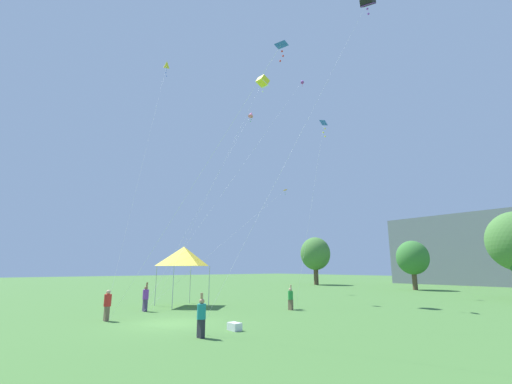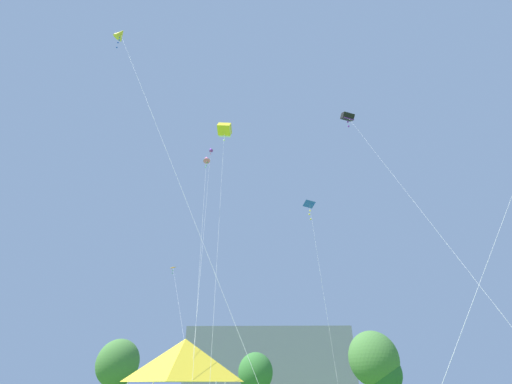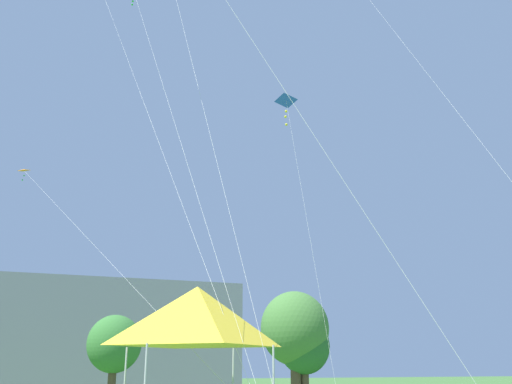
{
  "view_description": "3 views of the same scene",
  "coord_description": "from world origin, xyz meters",
  "views": [
    {
      "loc": [
        17.9,
        -8.7,
        2.93
      ],
      "look_at": [
        -4.68,
        9.69,
        9.37
      ],
      "focal_mm": 24.0,
      "sensor_mm": 36.0,
      "label": 1
    },
    {
      "loc": [
        -4.16,
        -10.53,
        2.99
      ],
      "look_at": [
        -4.56,
        7.68,
        13.21
      ],
      "focal_mm": 24.0,
      "sensor_mm": 36.0,
      "label": 2
    },
    {
      "loc": [
        -11.21,
        -10.34,
        2.57
      ],
      "look_at": [
        -3.45,
        10.32,
        9.31
      ],
      "focal_mm": 40.0,
      "sensor_mm": 36.0,
      "label": 3
    }
  ],
  "objects": [
    {
      "name": "person_teal_shirt",
      "position": [
        4.37,
        -0.73,
        0.9
      ],
      "size": [
        0.38,
        0.38,
        1.85
      ],
      "rotation": [
        0.0,
        0.0,
        3.83
      ],
      "color": "#282833",
      "rests_on": "ground"
    },
    {
      "name": "kite_yellow_diamond_5",
      "position": [
        -14.03,
        4.77,
        24.41
      ],
      "size": [
        11.71,
        7.92,
        25.02
      ],
      "color": "silver",
      "rests_on": "ground"
    },
    {
      "name": "person_green_shirt",
      "position": [
        -0.14,
        9.16,
        0.84
      ],
      "size": [
        0.36,
        0.36,
        1.73
      ],
      "rotation": [
        0.0,
        0.0,
        6.19
      ],
      "color": "brown",
      "rests_on": "ground"
    },
    {
      "name": "tree_near_right",
      "position": [
        -23.04,
        38.18,
        5.29
      ],
      "size": [
        5.43,
        4.88,
        8.19
      ],
      "color": "brown",
      "rests_on": "ground"
    },
    {
      "name": "kite_purple_diamond_2",
      "position": [
        -10.21,
        21.97,
        26.94
      ],
      "size": [
        4.37,
        21.92,
        27.56
      ],
      "color": "silver",
      "rests_on": "ground"
    },
    {
      "name": "kite_blue_delta_6",
      "position": [
        -0.37,
        14.05,
        15.47
      ],
      "size": [
        1.08,
        4.93,
        15.92
      ],
      "color": "silver",
      "rests_on": "ground"
    },
    {
      "name": "person_red_shirt",
      "position": [
        -3.06,
        -2.46,
        0.91
      ],
      "size": [
        0.4,
        0.4,
        1.68
      ],
      "rotation": [
        0.0,
        0.0,
        0.59
      ],
      "color": "brown",
      "rests_on": "ground"
    },
    {
      "name": "distant_building",
      "position": [
        -3.33,
        59.63,
        6.0
      ],
      "size": [
        29.39,
        10.64,
        11.99
      ],
      "primitive_type": "cube",
      "color": "slate",
      "rests_on": "ground"
    },
    {
      "name": "ground_plane",
      "position": [
        0.0,
        0.0,
        0.0
      ],
      "size": [
        220.0,
        220.0,
        0.0
      ],
      "primitive_type": "plane",
      "color": "#427033"
    },
    {
      "name": "person_purple_shirt",
      "position": [
        -5.87,
        0.87,
        0.94
      ],
      "size": [
        0.4,
        0.4,
        1.93
      ],
      "rotation": [
        0.0,
        0.0,
        0.85
      ],
      "color": "#473860",
      "rests_on": "ground"
    },
    {
      "name": "kite_pink_diamond_3",
      "position": [
        -8.68,
        12.22,
        18.85
      ],
      "size": [
        2.88,
        11.8,
        19.36
      ],
      "color": "silver",
      "rests_on": "ground"
    },
    {
      "name": "kite_blue_delta_1",
      "position": [
        7.61,
        0.89,
        12.64
      ],
      "size": [
        10.73,
        3.82,
        13.14
      ],
      "color": "silver",
      "rests_on": "ground"
    },
    {
      "name": "festival_tent",
      "position": [
        -7.34,
        4.37,
        3.81
      ],
      "size": [
        3.39,
        3.39,
        4.57
      ],
      "color": "#B7B7BC",
      "rests_on": "ground"
    },
    {
      "name": "tree_far_centre",
      "position": [
        -5.28,
        37.62,
        4.21
      ],
      "size": [
        4.32,
        3.88,
        6.51
      ],
      "color": "brown",
      "rests_on": "ground"
    },
    {
      "name": "cooler_box",
      "position": [
        3.85,
        1.42,
        0.18
      ],
      "size": [
        0.68,
        0.43,
        0.36
      ],
      "primitive_type": "cube",
      "color": "white",
      "rests_on": "ground"
    },
    {
      "name": "kite_black_box_4",
      "position": [
        4.2,
        15.09,
        25.65
      ],
      "size": [
        1.27,
        16.66,
        26.31
      ],
      "color": "silver",
      "rests_on": "ground"
    },
    {
      "name": "kite_orange_delta_7",
      "position": [
        -12.39,
        20.06,
        12.0
      ],
      "size": [
        7.61,
        20.76,
        12.73
      ],
      "color": "silver",
      "rests_on": "ground"
    },
    {
      "name": "kite_yellow_box_0",
      "position": [
        -7.44,
        12.86,
        22.44
      ],
      "size": [
        2.23,
        12.11,
        23.07
      ],
      "color": "silver",
      "rests_on": "ground"
    }
  ]
}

